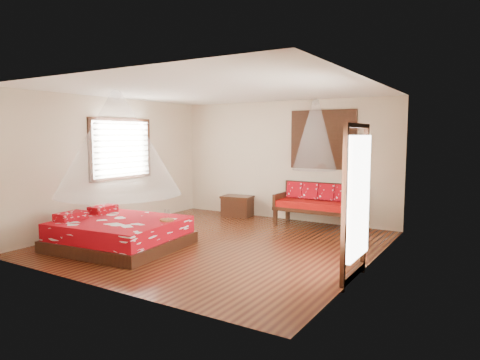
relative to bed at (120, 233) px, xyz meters
name	(u,v)px	position (x,y,z in m)	size (l,w,h in m)	color
room	(218,168)	(1.34, 1.17, 1.15)	(5.54, 5.54, 2.84)	black
bed	(120,233)	(0.00, 0.00, 0.00)	(2.26, 2.09, 0.64)	black
daybed	(316,203)	(2.32, 3.55, 0.27)	(1.71, 0.76, 0.94)	black
storage_chest	(237,206)	(0.23, 3.62, 0.00)	(0.81, 0.64, 0.51)	black
shutter_panel	(323,140)	(2.32, 3.89, 1.65)	(1.52, 0.06, 1.32)	black
window_left	(122,149)	(-1.37, 1.37, 1.45)	(0.10, 1.74, 1.34)	black
glazed_door	(355,203)	(4.06, 0.57, 0.82)	(0.08, 1.02, 2.16)	black
wine_tray	(167,218)	(0.80, 0.36, 0.30)	(0.25, 0.25, 0.21)	brown
mosquito_net_main	(118,144)	(0.02, 0.00, 1.60)	(2.19, 2.19, 1.80)	white
mosquito_net_daybed	(315,135)	(2.32, 3.42, 1.75)	(0.94, 0.94, 1.50)	white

